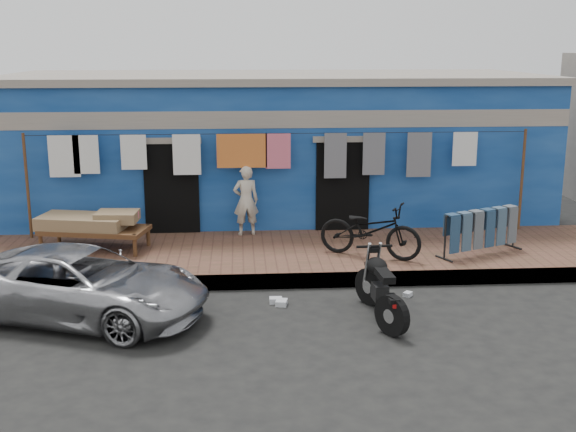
% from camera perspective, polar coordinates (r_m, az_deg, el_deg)
% --- Properties ---
extents(ground, '(80.00, 80.00, 0.00)m').
position_cam_1_polar(ground, '(10.84, 0.74, -8.39)').
color(ground, black).
rests_on(ground, ground).
extents(sidewalk, '(28.00, 3.00, 0.25)m').
position_cam_1_polar(sidewalk, '(13.63, -0.29, -3.22)').
color(sidewalk, brown).
rests_on(sidewalk, ground).
extents(curb, '(28.00, 0.10, 0.25)m').
position_cam_1_polar(curb, '(12.25, 0.15, -5.16)').
color(curb, gray).
rests_on(curb, ground).
extents(building, '(12.20, 5.20, 3.36)m').
position_cam_1_polar(building, '(17.20, -1.15, 5.60)').
color(building, navy).
rests_on(building, ground).
extents(clothesline, '(10.06, 0.06, 2.10)m').
position_cam_1_polar(clothesline, '(14.45, -2.28, 4.64)').
color(clothesline, brown).
rests_on(clothesline, sidewalk).
extents(car, '(4.28, 2.99, 1.10)m').
position_cam_1_polar(car, '(11.24, -16.03, -5.14)').
color(car, '#A6A6AB').
rests_on(car, ground).
extents(seated_person, '(0.55, 0.40, 1.41)m').
position_cam_1_polar(seated_person, '(14.56, -3.34, 1.23)').
color(seated_person, beige).
rests_on(seated_person, sidewalk).
extents(bicycle, '(1.98, 1.47, 1.22)m').
position_cam_1_polar(bicycle, '(13.12, 6.52, -0.63)').
color(bicycle, black).
rests_on(bicycle, sidewalk).
extents(motorcycle, '(0.77, 1.66, 1.03)m').
position_cam_1_polar(motorcycle, '(10.87, 7.35, -5.54)').
color(motorcycle, black).
rests_on(motorcycle, ground).
extents(charpoy, '(2.47, 1.83, 0.69)m').
position_cam_1_polar(charpoy, '(14.07, -15.01, -1.16)').
color(charpoy, brown).
rests_on(charpoy, sidewalk).
extents(jeans_rack, '(2.05, 1.71, 0.85)m').
position_cam_1_polar(jeans_rack, '(13.74, 14.98, -1.15)').
color(jeans_rack, black).
rests_on(jeans_rack, sidewalk).
extents(litter_a, '(0.20, 0.16, 0.09)m').
position_cam_1_polar(litter_a, '(11.59, -0.98, -6.68)').
color(litter_a, silver).
rests_on(litter_a, ground).
extents(litter_b, '(0.18, 0.18, 0.07)m').
position_cam_1_polar(litter_b, '(12.04, 9.44, -6.12)').
color(litter_b, silver).
rests_on(litter_b, ground).
extents(litter_c, '(0.21, 0.24, 0.09)m').
position_cam_1_polar(litter_c, '(11.50, -0.52, -6.86)').
color(litter_c, silver).
rests_on(litter_c, ground).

